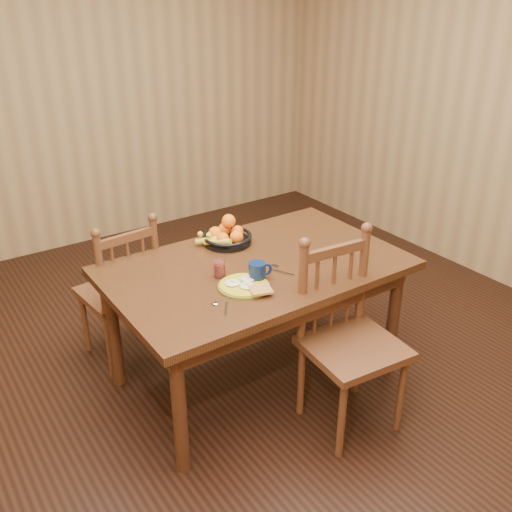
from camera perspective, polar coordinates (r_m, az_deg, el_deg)
room at (r=2.89m, az=-0.00°, el=9.87°), size 4.52×5.02×2.72m
dining_table at (r=3.14m, az=-0.00°, el=-2.21°), size 1.60×1.00×0.75m
chair_far at (r=3.53m, az=-13.30°, el=-3.48°), size 0.46×0.44×0.94m
chair_near at (r=2.97m, az=9.24°, el=-8.28°), size 0.50×0.48×1.02m
breakfast_plate at (r=2.87m, az=-1.14°, el=-2.96°), size 0.26×0.30×0.04m
fork at (r=3.04m, az=2.38°, el=-1.42°), size 0.07×0.18×0.00m
spoon at (r=2.72m, az=-3.75°, el=-4.91°), size 0.08×0.15×0.01m
coffee_mug at (r=2.92m, az=0.19°, el=-1.54°), size 0.13×0.09×0.10m
juice_glass at (r=2.96m, az=-3.67°, el=-1.34°), size 0.06×0.06×0.09m
fruit_bowl at (r=3.34m, az=-2.97°, el=2.03°), size 0.32×0.29×0.17m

